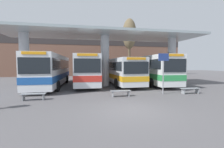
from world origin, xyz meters
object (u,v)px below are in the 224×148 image
object	(u,v)px
transit_bus_far_right_bay	(149,69)
poplar_tree_behind_left	(129,35)
transit_bus_left_bay	(52,69)
transit_bus_center_bay	(87,69)
waiting_bench_far_platform	(121,92)
info_sign_platform	(163,65)
transit_bus_right_bay	(120,70)
waiting_bench_mid_platform	(190,90)
waiting_bench_near_pillar	(34,95)

from	to	relation	value
transit_bus_far_right_bay	poplar_tree_behind_left	world-z (taller)	poplar_tree_behind_left
transit_bus_left_bay	poplar_tree_behind_left	world-z (taller)	poplar_tree_behind_left
transit_bus_center_bay	transit_bus_far_right_bay	bearing A→B (deg)	177.27
transit_bus_center_bay	poplar_tree_behind_left	distance (m)	12.12
waiting_bench_far_platform	info_sign_platform	size ratio (longest dim) A/B	0.46
transit_bus_right_bay	transit_bus_far_right_bay	bearing A→B (deg)	176.81
transit_bus_left_bay	poplar_tree_behind_left	bearing A→B (deg)	-143.18
waiting_bench_mid_platform	poplar_tree_behind_left	bearing A→B (deg)	92.07
transit_bus_center_bay	info_sign_platform	bearing A→B (deg)	129.90
transit_bus_right_bay	waiting_bench_near_pillar	xyz separation A→B (m)	(-7.80, -7.26, -1.40)
waiting_bench_far_platform	info_sign_platform	bearing A→B (deg)	5.00
transit_bus_left_bay	waiting_bench_near_pillar	distance (m)	6.93
transit_bus_left_bay	transit_bus_center_bay	distance (m)	4.01
transit_bus_right_bay	info_sign_platform	size ratio (longest dim) A/B	3.28
waiting_bench_mid_platform	poplar_tree_behind_left	size ratio (longest dim) A/B	0.16
waiting_bench_far_platform	info_sign_platform	world-z (taller)	info_sign_platform
transit_bus_center_bay	waiting_bench_far_platform	distance (m)	8.17
poplar_tree_behind_left	transit_bus_left_bay	bearing A→B (deg)	-144.51
transit_bus_center_bay	poplar_tree_behind_left	bearing A→B (deg)	-135.38
transit_bus_right_bay	waiting_bench_near_pillar	size ratio (longest dim) A/B	6.91
waiting_bench_mid_platform	info_sign_platform	world-z (taller)	info_sign_platform
waiting_bench_mid_platform	waiting_bench_far_platform	distance (m)	5.95
waiting_bench_mid_platform	info_sign_platform	bearing A→B (deg)	172.04
waiting_bench_near_pillar	info_sign_platform	world-z (taller)	info_sign_platform
waiting_bench_near_pillar	transit_bus_center_bay	bearing A→B (deg)	63.80
transit_bus_left_bay	waiting_bench_mid_platform	distance (m)	13.97
transit_bus_right_bay	transit_bus_far_right_bay	world-z (taller)	transit_bus_far_right_bay
transit_bus_far_right_bay	waiting_bench_mid_platform	bearing A→B (deg)	94.78
transit_bus_left_bay	transit_bus_far_right_bay	world-z (taller)	transit_bus_far_right_bay
transit_bus_right_bay	poplar_tree_behind_left	xyz separation A→B (m)	(3.67, 7.76, 5.99)
info_sign_platform	poplar_tree_behind_left	bearing A→B (deg)	83.21
transit_bus_left_bay	waiting_bench_near_pillar	size ratio (longest dim) A/B	7.15
waiting_bench_far_platform	poplar_tree_behind_left	world-z (taller)	poplar_tree_behind_left
waiting_bench_near_pillar	info_sign_platform	size ratio (longest dim) A/B	0.47
transit_bus_center_bay	transit_bus_right_bay	xyz separation A→B (m)	(4.02, -0.44, -0.15)
transit_bus_left_bay	waiting_bench_far_platform	distance (m)	9.28
transit_bus_left_bay	waiting_bench_mid_platform	xyz separation A→B (m)	(12.13, -6.75, -1.55)
waiting_bench_far_platform	info_sign_platform	xyz separation A→B (m)	(3.66, 0.32, 2.01)
waiting_bench_near_pillar	poplar_tree_behind_left	distance (m)	20.29
transit_bus_left_bay	transit_bus_right_bay	size ratio (longest dim) A/B	1.04
transit_bus_far_right_bay	waiting_bench_far_platform	size ratio (longest dim) A/B	7.65
waiting_bench_near_pillar	transit_bus_left_bay	bearing A→B (deg)	90.98
transit_bus_right_bay	transit_bus_center_bay	bearing A→B (deg)	-8.21
transit_bus_right_bay	transit_bus_left_bay	bearing A→B (deg)	1.67
transit_bus_left_bay	poplar_tree_behind_left	size ratio (longest dim) A/B	1.06
info_sign_platform	transit_bus_left_bay	bearing A→B (deg)	146.85
transit_bus_right_bay	waiting_bench_mid_platform	distance (m)	8.51
transit_bus_far_right_bay	transit_bus_left_bay	bearing A→B (deg)	4.10
info_sign_platform	transit_bus_far_right_bay	bearing A→B (deg)	74.15
transit_bus_center_bay	poplar_tree_behind_left	world-z (taller)	poplar_tree_behind_left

